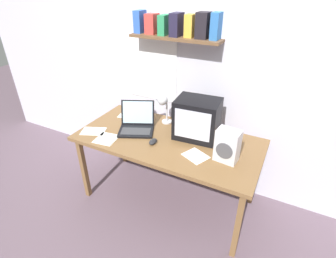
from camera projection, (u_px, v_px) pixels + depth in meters
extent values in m
plane|color=#65525E|center=(168.00, 198.00, 2.73)|extent=(12.00, 12.00, 0.00)
cube|color=silver|center=(192.00, 62.00, 2.47)|extent=(5.60, 0.06, 2.60)
cube|color=white|center=(152.00, 69.00, 2.67)|extent=(0.55, 0.01, 0.63)
cube|color=brown|center=(175.00, 38.00, 2.32)|extent=(0.86, 0.18, 0.02)
cube|color=blue|center=(140.00, 22.00, 2.43)|extent=(0.07, 0.13, 0.20)
cube|color=#CC3C36|center=(152.00, 24.00, 2.39)|extent=(0.09, 0.12, 0.17)
cube|color=#2A8753|center=(164.00, 25.00, 2.33)|extent=(0.07, 0.14, 0.17)
cube|color=#211D34|center=(177.00, 25.00, 2.27)|extent=(0.08, 0.15, 0.19)
cube|color=gold|center=(190.00, 26.00, 2.24)|extent=(0.07, 0.11, 0.19)
cube|color=black|center=(203.00, 25.00, 2.18)|extent=(0.10, 0.13, 0.21)
cube|color=#2B65AC|center=(216.00, 26.00, 2.14)|extent=(0.07, 0.12, 0.21)
cube|color=brown|center=(168.00, 140.00, 2.38)|extent=(1.66, 0.80, 0.03)
cube|color=brown|center=(84.00, 168.00, 2.60)|extent=(0.04, 0.05, 0.69)
cube|color=brown|center=(238.00, 226.00, 2.00)|extent=(0.04, 0.05, 0.69)
cube|color=brown|center=(123.00, 137.00, 3.12)|extent=(0.04, 0.05, 0.69)
cube|color=brown|center=(255.00, 175.00, 2.51)|extent=(0.04, 0.05, 0.69)
cube|color=black|center=(197.00, 119.00, 2.31)|extent=(0.40, 0.31, 0.36)
cube|color=silver|center=(192.00, 125.00, 2.19)|extent=(0.31, 0.03, 0.26)
cube|color=black|center=(136.00, 131.00, 2.46)|extent=(0.39, 0.35, 0.02)
cube|color=#38383A|center=(136.00, 131.00, 2.44)|extent=(0.30, 0.23, 0.00)
cube|color=black|center=(138.00, 112.00, 2.54)|extent=(0.33, 0.21, 0.23)
cube|color=#A7C8E1|center=(138.00, 112.00, 2.54)|extent=(0.29, 0.19, 0.20)
cylinder|color=silver|center=(167.00, 122.00, 2.63)|extent=(0.10, 0.10, 0.01)
cylinder|color=silver|center=(167.00, 110.00, 2.57)|extent=(0.02, 0.02, 0.25)
sphere|color=silver|center=(163.00, 100.00, 2.47)|extent=(0.10, 0.10, 0.10)
cylinder|color=white|center=(145.00, 110.00, 2.71)|extent=(0.08, 0.08, 0.15)
cylinder|color=#CC3D47|center=(145.00, 112.00, 2.72)|extent=(0.07, 0.07, 0.11)
cube|color=silver|center=(227.00, 146.00, 2.02)|extent=(0.19, 0.14, 0.27)
cylinder|color=#4C4C51|center=(224.00, 151.00, 1.98)|extent=(0.13, 0.02, 0.13)
ellipsoid|color=#232326|center=(153.00, 142.00, 2.29)|extent=(0.07, 0.11, 0.03)
cube|color=white|center=(131.00, 115.00, 2.77)|extent=(0.27, 0.22, 0.00)
cube|color=white|center=(106.00, 139.00, 2.36)|extent=(0.21, 0.22, 0.00)
cube|color=white|center=(196.00, 156.00, 2.13)|extent=(0.24, 0.22, 0.00)
cube|color=white|center=(93.00, 131.00, 2.48)|extent=(0.26, 0.22, 0.00)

